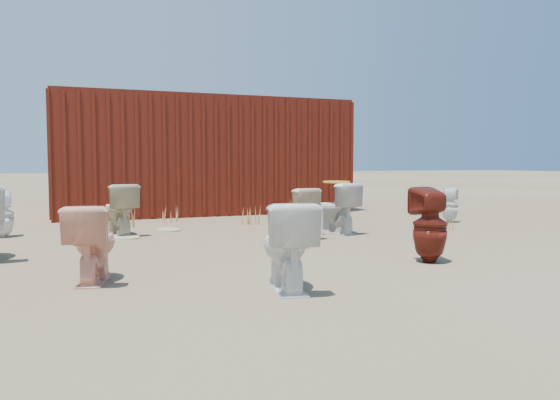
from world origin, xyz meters
name	(u,v)px	position (x,y,z in m)	size (l,w,h in m)	color
ground	(297,246)	(0.00, 0.00, 0.00)	(100.00, 100.00, 0.00)	brown
shipping_container	(202,156)	(0.00, 5.20, 1.20)	(6.00, 2.40, 2.40)	#4A0D0C
toilet_front_pink	(92,243)	(-2.55, -1.28, 0.35)	(0.39, 0.69, 0.70)	#FBAE91
toilet_front_c	(286,246)	(-1.05, -2.20, 0.37)	(0.42, 0.73, 0.75)	white
toilet_front_maroon	(430,225)	(0.86, -1.59, 0.40)	(0.36, 0.37, 0.81)	#5F1910
toilet_back_a	(3,214)	(-3.60, 2.26, 0.33)	(0.30, 0.30, 0.66)	white
toilet_back_beige_left	(119,210)	(-2.03, 1.89, 0.38)	(0.42, 0.74, 0.76)	#C2B48E
toilet_back_beige_right	(296,213)	(0.25, 0.63, 0.36)	(0.40, 0.70, 0.72)	beige
toilet_back_yellowlid	(336,208)	(1.03, 0.90, 0.38)	(0.43, 0.75, 0.76)	silver
toilet_back_e	(450,205)	(3.60, 1.49, 0.31)	(0.28, 0.29, 0.63)	white
yellow_lid	(336,182)	(1.03, 0.90, 0.78)	(0.39, 0.48, 0.03)	gold
loose_tank	(305,224)	(0.48, 0.84, 0.17)	(0.50, 0.20, 0.35)	white
loose_lid_near	(168,230)	(-1.27, 2.17, 0.01)	(0.38, 0.49, 0.02)	#C9B592
loose_lid_far	(125,237)	(-1.98, 1.52, 0.01)	(0.36, 0.47, 0.02)	beige
weed_clump_a	(125,218)	(-1.85, 2.90, 0.16)	(0.36, 0.36, 0.31)	#A87F43
weed_clump_b	(250,215)	(0.18, 2.47, 0.16)	(0.32, 0.32, 0.32)	#A87F43
weed_clump_c	(337,208)	(2.23, 3.17, 0.16)	(0.36, 0.36, 0.32)	#A87F43
weed_clump_d	(171,214)	(-1.00, 3.41, 0.14)	(0.30, 0.30, 0.28)	#A87F43
weed_clump_e	(291,208)	(1.39, 3.50, 0.17)	(0.34, 0.34, 0.34)	#A87F43
weed_clump_f	(447,221)	(2.90, 0.67, 0.13)	(0.28, 0.28, 0.27)	#A87F43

